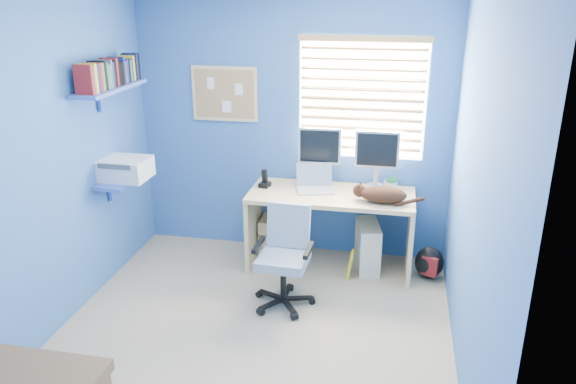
% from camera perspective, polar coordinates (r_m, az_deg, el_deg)
% --- Properties ---
extents(floor, '(3.00, 3.20, 0.00)m').
position_cam_1_polar(floor, '(4.44, -3.65, -14.37)').
color(floor, tan).
rests_on(floor, ground).
extents(wall_back, '(3.00, 0.01, 2.50)m').
position_cam_1_polar(wall_back, '(5.36, 0.41, 6.58)').
color(wall_back, '#3467AE').
rests_on(wall_back, ground).
extents(wall_front, '(3.00, 0.01, 2.50)m').
position_cam_1_polar(wall_front, '(2.50, -13.79, -10.92)').
color(wall_front, '#3467AE').
rests_on(wall_front, ground).
extents(wall_left, '(0.01, 3.20, 2.50)m').
position_cam_1_polar(wall_left, '(4.49, -22.90, 2.19)').
color(wall_left, '#3467AE').
rests_on(wall_left, ground).
extents(wall_right, '(0.01, 3.20, 2.50)m').
position_cam_1_polar(wall_right, '(3.78, 18.48, -0.47)').
color(wall_right, '#3467AE').
rests_on(wall_right, ground).
extents(desk, '(1.50, 0.65, 0.74)m').
position_cam_1_polar(desk, '(5.27, 4.33, -3.89)').
color(desk, beige).
rests_on(desk, floor).
extents(laptop, '(0.38, 0.33, 0.22)m').
position_cam_1_polar(laptop, '(5.14, 2.80, 1.27)').
color(laptop, silver).
rests_on(laptop, desk).
extents(monitor_left, '(0.40, 0.13, 0.54)m').
position_cam_1_polar(monitor_left, '(5.30, 3.23, 3.70)').
color(monitor_left, silver).
rests_on(monitor_left, desk).
extents(monitor_right, '(0.40, 0.12, 0.54)m').
position_cam_1_polar(monitor_right, '(5.24, 8.99, 3.27)').
color(monitor_right, silver).
rests_on(monitor_right, desk).
extents(phone, '(0.11, 0.12, 0.17)m').
position_cam_1_polar(phone, '(5.25, -2.38, 1.42)').
color(phone, black).
rests_on(phone, desk).
extents(mug, '(0.10, 0.09, 0.10)m').
position_cam_1_polar(mug, '(5.30, 10.44, 0.86)').
color(mug, '#208244').
rests_on(mug, desk).
extents(cd_spindle, '(0.13, 0.13, 0.07)m').
position_cam_1_polar(cd_spindle, '(5.29, 10.35, 0.66)').
color(cd_spindle, silver).
rests_on(cd_spindle, desk).
extents(cat, '(0.43, 0.27, 0.14)m').
position_cam_1_polar(cat, '(4.94, 9.66, -0.27)').
color(cat, black).
rests_on(cat, desk).
extents(tower_pc, '(0.27, 0.47, 0.45)m').
position_cam_1_polar(tower_pc, '(5.33, 8.08, -5.47)').
color(tower_pc, beige).
rests_on(tower_pc, floor).
extents(drawer_boxes, '(0.35, 0.28, 0.41)m').
position_cam_1_polar(drawer_boxes, '(5.51, -0.95, -4.61)').
color(drawer_boxes, tan).
rests_on(drawer_boxes, floor).
extents(yellow_book, '(0.03, 0.17, 0.24)m').
position_cam_1_polar(yellow_book, '(5.20, 6.33, -7.34)').
color(yellow_book, yellow).
rests_on(yellow_book, floor).
extents(backpack, '(0.32, 0.29, 0.30)m').
position_cam_1_polar(backpack, '(5.30, 14.15, -6.96)').
color(backpack, black).
rests_on(backpack, floor).
extents(office_chair, '(0.50, 0.50, 0.83)m').
position_cam_1_polar(office_chair, '(4.69, -0.36, -7.83)').
color(office_chair, black).
rests_on(office_chair, floor).
extents(window_blinds, '(1.15, 0.05, 1.10)m').
position_cam_1_polar(window_blinds, '(5.19, 7.51, 9.33)').
color(window_blinds, white).
rests_on(window_blinds, ground).
extents(corkboard, '(0.64, 0.02, 0.52)m').
position_cam_1_polar(corkboard, '(5.44, -6.46, 9.88)').
color(corkboard, beige).
rests_on(corkboard, ground).
extents(wall_shelves, '(0.42, 0.90, 1.05)m').
position_cam_1_polar(wall_shelves, '(4.98, -17.09, 6.79)').
color(wall_shelves, '#3C58BE').
rests_on(wall_shelves, ground).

